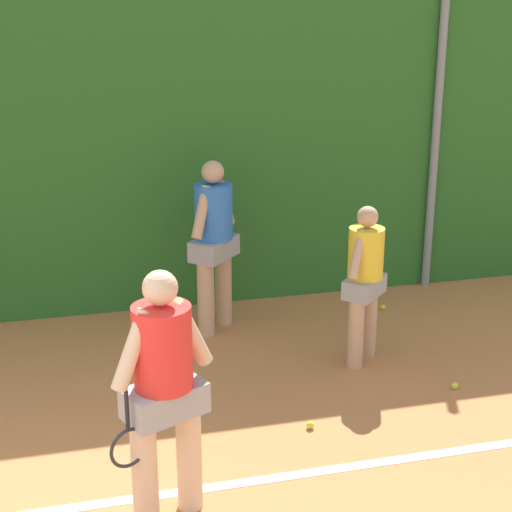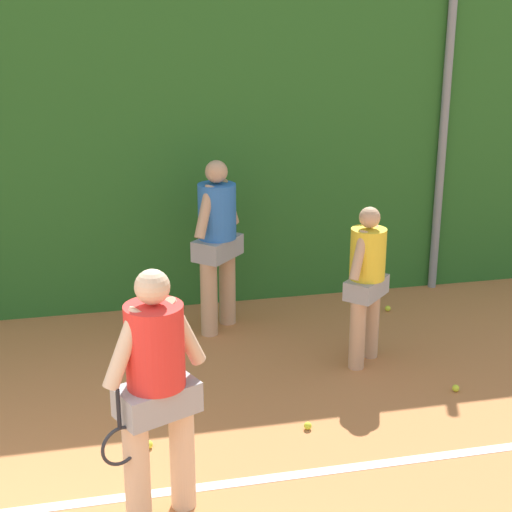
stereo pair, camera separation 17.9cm
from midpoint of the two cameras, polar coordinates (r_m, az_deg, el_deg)
fence_post_right at (r=9.64m, az=14.02°, el=8.27°), size 0.10×0.10×3.74m
player_foreground_near at (r=5.28m, az=-6.34°, el=-9.28°), size 0.76×0.50×1.83m
player_midcourt at (r=7.63m, az=8.78°, el=-1.57°), size 0.54×0.60×1.60m
player_backcourt_far at (r=8.29m, az=-2.22°, el=1.42°), size 0.61×0.62×1.88m
tennis_ball_0 at (r=7.57m, az=15.06°, el=-9.32°), size 0.07×0.07×0.07m
tennis_ball_2 at (r=7.27m, az=-7.29°, el=-9.98°), size 0.07×0.07×0.07m
tennis_ball_7 at (r=9.23m, az=10.16°, el=-3.80°), size 0.07×0.07×0.07m
tennis_ball_9 at (r=6.53m, az=-7.05°, el=-13.53°), size 0.07×0.07×0.07m
tennis_ball_10 at (r=6.75m, az=4.58°, el=-12.27°), size 0.07×0.07×0.07m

